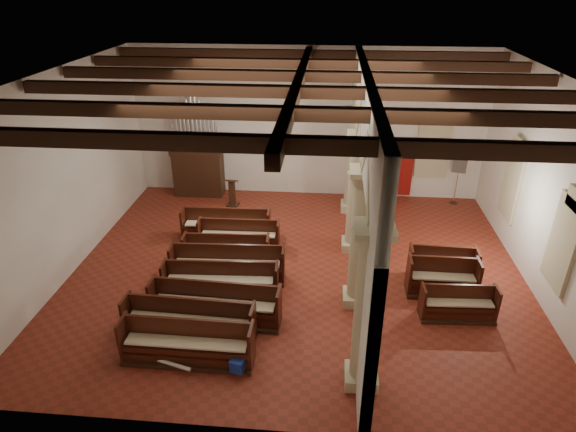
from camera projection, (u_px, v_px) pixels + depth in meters
The scene contains 31 objects.
floor at pixel (297, 270), 15.21m from camera, with size 14.00×14.00×0.00m, color maroon.
ceiling at pixel (299, 76), 12.49m from camera, with size 14.00×14.00×0.00m, color black.
wall_back at pixel (308, 124), 19.18m from camera, with size 14.00×0.02×6.00m, color white.
wall_front at pixel (274, 315), 8.52m from camera, with size 14.00×0.02×6.00m, color white.
wall_left at pixel (65, 175), 14.40m from camera, with size 0.02×12.00×6.00m, color white.
wall_right at pixel (550, 191), 13.30m from camera, with size 0.02×12.00×6.00m, color white.
ceiling_beams at pixel (299, 83), 12.57m from camera, with size 13.80×11.80×0.30m, color black, non-canonical shape.
arcade at pixel (362, 166), 13.45m from camera, with size 0.90×11.90×6.00m.
window_right_a at pixel (564, 244), 12.33m from camera, with size 0.03×1.00×2.20m, color #2F6B51.
window_right_b at pixel (513, 183), 15.88m from camera, with size 0.03×1.00×2.20m, color #2F6B51.
window_back at pixel (433, 147), 19.13m from camera, with size 1.00×0.03×2.20m, color #2F6B51.
pipe_organ at pixel (198, 163), 19.83m from camera, with size 2.10×0.85×4.40m.
lectern at pixel (232, 195), 19.14m from camera, with size 0.53×0.54×1.22m.
dossal_curtain at pixel (393, 171), 19.66m from camera, with size 1.80×0.07×2.17m.
processional_banner at pixel (456, 185), 19.26m from camera, with size 0.52×0.67×2.32m.
hymnal_box_a at pixel (237, 365), 11.18m from camera, with size 0.31×0.25×0.31m, color navy.
hymnal_box_b at pixel (266, 303), 13.25m from camera, with size 0.36×0.30×0.36m, color navy.
hymnal_box_c at pixel (268, 285), 14.02m from camera, with size 0.34×0.27×0.34m, color #16329A.
tube_heater_a at pixel (173, 364), 11.34m from camera, with size 0.09×0.09×0.93m, color silver.
tube_heater_b at pixel (147, 353), 11.67m from camera, with size 0.09×0.09×0.93m, color white.
nave_pew_0 at pixel (188, 348), 11.52m from camera, with size 3.18×0.78×1.12m.
nave_pew_1 at pixel (190, 326), 12.26m from camera, with size 3.39×0.86×1.09m.
nave_pew_2 at pixel (216, 309), 12.85m from camera, with size 3.52×0.90×1.14m.
nave_pew_3 at pixel (221, 285), 13.88m from camera, with size 3.34×0.87×1.06m.
nave_pew_4 at pixel (228, 269), 14.59m from camera, with size 3.46×0.91×1.14m.
nave_pew_5 at pixel (227, 256), 15.27m from camera, with size 2.74×0.84×1.08m.
nave_pew_6 at pixel (239, 239), 16.29m from camera, with size 2.76×0.75×1.02m.
nave_pew_7 at pixel (226, 230), 16.81m from camera, with size 3.08×0.85×1.13m.
aisle_pew_0 at pixel (458, 308), 12.98m from camera, with size 2.03×0.74×0.97m.
aisle_pew_1 at pixel (442, 282), 13.94m from camera, with size 2.00×0.77×1.14m.
aisle_pew_2 at pixel (442, 270), 14.51m from camera, with size 2.01×0.82×1.13m.
Camera 1 is at (0.85, -12.75, 8.43)m, focal length 30.00 mm.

